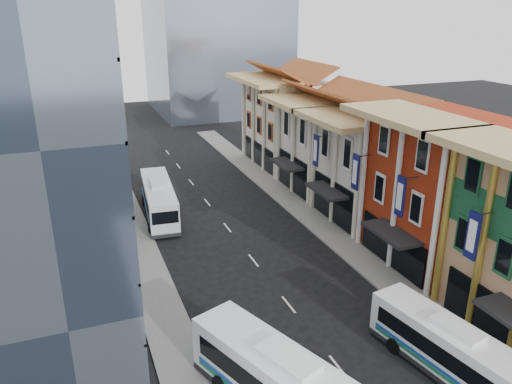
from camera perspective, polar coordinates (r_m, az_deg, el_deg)
name	(u,v)px	position (r m, az deg, el deg)	size (l,w,h in m)	color
sidewalk_right	(343,243)	(45.03, 9.92, -5.78)	(3.00, 90.00, 0.15)	slate
sidewalk_left	(150,278)	(39.83, -11.97, -9.64)	(3.00, 90.00, 0.15)	slate
shophouse_red	(440,191)	(42.17, 20.33, 0.11)	(8.00, 10.00, 12.00)	#992A11
shophouse_cream_near	(372,169)	(49.55, 13.12, 2.59)	(8.00, 9.00, 10.00)	beige
shophouse_cream_mid	(327,146)	(56.88, 8.12, 5.21)	(8.00, 9.00, 10.00)	beige
shophouse_cream_far	(288,123)	(65.85, 3.72, 7.90)	(8.00, 12.00, 11.00)	beige
office_block_far	(38,139)	(55.90, -23.66, 5.54)	(10.00, 18.00, 14.00)	gray
bus_left_far	(159,199)	(50.35, -11.04, -0.75)	(2.72, 11.61, 3.72)	silver
bus_right	(454,352)	(31.14, 21.65, -16.59)	(2.50, 10.67, 3.42)	white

